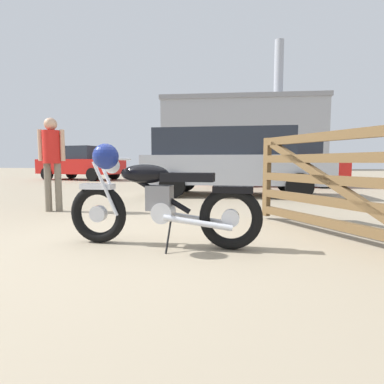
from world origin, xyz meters
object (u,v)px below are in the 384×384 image
vintage_motorcycle (156,200)px  dark_sedan_left (81,163)px  bystander (52,154)px  blue_hatchback_right (231,160)px  timber_gate (350,178)px  red_hatchback_near (273,161)px

vintage_motorcycle → dark_sedan_left: dark_sedan_left is taller
bystander → dark_sedan_left: 10.63m
vintage_motorcycle → blue_hatchback_right: blue_hatchback_right is taller
timber_gate → blue_hatchback_right: size_ratio=0.46×
timber_gate → bystander: 4.75m
vintage_motorcycle → blue_hatchback_right: size_ratio=0.44×
vintage_motorcycle → dark_sedan_left: 13.56m
bystander → dark_sedan_left: (-4.85, 9.46, -0.18)m
blue_hatchback_right → red_hatchback_near: size_ratio=1.01×
bystander → blue_hatchback_right: (2.98, 3.32, -0.08)m
timber_gate → red_hatchback_near: (-0.19, 8.28, 0.24)m
bystander → dark_sedan_left: size_ratio=0.38×
timber_gate → red_hatchback_near: bearing=-32.9°
timber_gate → vintage_motorcycle: bearing=72.4°
blue_hatchback_right → red_hatchback_near: (1.39, 3.64, 0.00)m
vintage_motorcycle → bystander: bystander is taller
dark_sedan_left → timber_gate: bearing=140.6°
vintage_motorcycle → red_hatchback_near: bearing=-101.2°
bystander → timber_gate: bearing=58.9°
vintage_motorcycle → timber_gate: 2.16m
timber_gate → red_hatchback_near: red_hatchback_near is taller
bystander → blue_hatchback_right: size_ratio=0.35×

